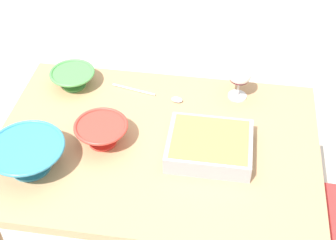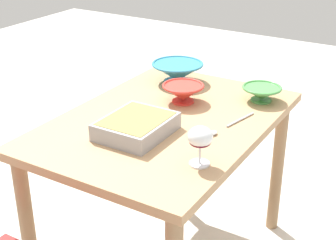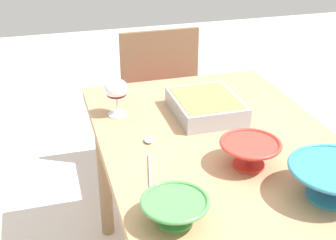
{
  "view_description": "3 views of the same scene",
  "coord_description": "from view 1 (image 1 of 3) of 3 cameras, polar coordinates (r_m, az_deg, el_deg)",
  "views": [
    {
      "loc": [
        -0.22,
        1.16,
        1.92
      ],
      "look_at": [
        -0.04,
        -0.04,
        0.81
      ],
      "focal_mm": 51.62,
      "sensor_mm": 36.0,
      "label": 1
    },
    {
      "loc": [
        -1.6,
        -0.97,
        1.59
      ],
      "look_at": [
        -0.14,
        -0.09,
        0.8
      ],
      "focal_mm": 53.62,
      "sensor_mm": 36.0,
      "label": 2
    },
    {
      "loc": [
        1.26,
        -0.54,
        1.49
      ],
      "look_at": [
        -0.01,
        -0.17,
        0.82
      ],
      "focal_mm": 49.48,
      "sensor_mm": 36.0,
      "label": 3
    }
  ],
  "objects": [
    {
      "name": "dining_table",
      "position": [
        1.75,
        -1.36,
        -5.1
      ],
      "size": [
        1.12,
        0.79,
        0.73
      ],
      "color": "tan",
      "rests_on": "ground_plane"
    },
    {
      "name": "wine_glass",
      "position": [
        1.82,
        8.46,
        5.12
      ],
      "size": [
        0.09,
        0.09,
        0.14
      ],
      "color": "white",
      "rests_on": "dining_table"
    },
    {
      "name": "mixing_bowl",
      "position": [
        1.62,
        -16.2,
        -4.03
      ],
      "size": [
        0.25,
        0.25,
        0.1
      ],
      "color": "teal",
      "rests_on": "dining_table"
    },
    {
      "name": "small_bowl",
      "position": [
        1.92,
        -11.17,
        4.93
      ],
      "size": [
        0.18,
        0.18,
        0.07
      ],
      "color": "#4C994C",
      "rests_on": "dining_table"
    },
    {
      "name": "serving_bowl",
      "position": [
        1.66,
        -7.84,
        -1.46
      ],
      "size": [
        0.18,
        0.18,
        0.08
      ],
      "color": "red",
      "rests_on": "dining_table"
    },
    {
      "name": "casserole_dish",
      "position": [
        1.62,
        4.93,
        -2.96
      ],
      "size": [
        0.28,
        0.23,
        0.07
      ],
      "color": "#99999E",
      "rests_on": "dining_table"
    },
    {
      "name": "serving_spoon",
      "position": [
        1.85,
        -0.94,
        2.9
      ],
      "size": [
        0.29,
        0.08,
        0.01
      ],
      "color": "silver",
      "rests_on": "dining_table"
    }
  ]
}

